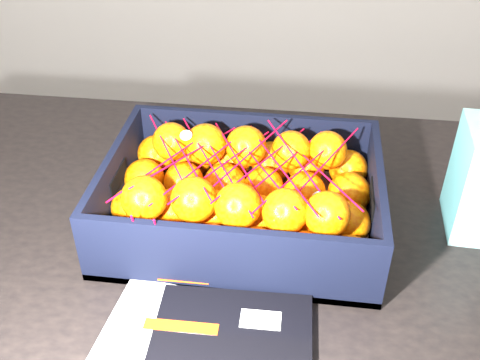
# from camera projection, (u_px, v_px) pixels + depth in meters

# --- Properties ---
(table) EXTENTS (1.20, 0.81, 0.75)m
(table) POSITION_uv_depth(u_px,v_px,m) (221.00, 265.00, 1.02)
(table) COLOR black
(table) RESTS_ON ground
(produce_crate) EXTENTS (0.44, 0.33, 0.12)m
(produce_crate) POSITION_uv_depth(u_px,v_px,m) (242.00, 206.00, 0.94)
(produce_crate) COLOR brown
(produce_crate) RESTS_ON table
(clementine_heap) EXTENTS (0.42, 0.31, 0.13)m
(clementine_heap) POSITION_uv_depth(u_px,v_px,m) (242.00, 194.00, 0.92)
(clementine_heap) COLOR #FF6B05
(clementine_heap) RESTS_ON produce_crate
(mesh_net) EXTENTS (0.36, 0.29, 0.09)m
(mesh_net) POSITION_uv_depth(u_px,v_px,m) (238.00, 167.00, 0.89)
(mesh_net) COLOR red
(mesh_net) RESTS_ON clementine_heap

